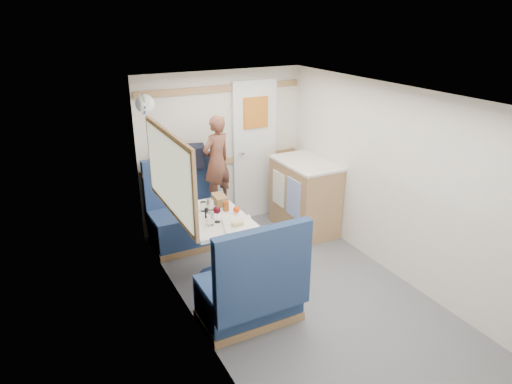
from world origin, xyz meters
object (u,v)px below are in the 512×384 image
cheese_block (238,223)px  pepper_grinder (207,213)px  dome_light (145,104)px  tray (238,225)px  beer_glass (226,206)px  bench_far (187,221)px  tumbler_right (210,205)px  duffel_bag (182,157)px  wine_glass (217,211)px  person (217,161)px  bread_loaf (220,200)px  tumbler_left (211,219)px  dinette_table (214,229)px  bench_near (252,294)px  orange_fruit (236,209)px  tumbler_mid (203,206)px  galley_counter (304,196)px

cheese_block → pepper_grinder: (-0.19, 0.34, 0.01)m
dome_light → pepper_grinder: size_ratio=1.97×
tray → beer_glass: bearing=84.1°
bench_far → tumbler_right: (0.03, -0.71, 0.48)m
duffel_bag → beer_glass: 1.09m
tray → wine_glass: wine_glass is taller
person → bread_loaf: (-0.22, -0.59, -0.23)m
tumbler_left → person: bearing=64.1°
dinette_table → beer_glass: bearing=20.1°
bench_near → tray: size_ratio=2.80×
dinette_table → cheese_block: cheese_block is taller
bench_far → bread_loaf: size_ratio=4.56×
dome_light → bread_loaf: bearing=-46.0°
orange_fruit → wine_glass: bearing=-161.0°
wine_glass → bread_loaf: (0.20, 0.42, -0.08)m
dome_light → person: 1.09m
tumbler_right → cheese_block: bearing=-80.6°
bench_far → cheese_block: bench_far is taller
duffel_bag → bread_loaf: bearing=-67.2°
dome_light → tumbler_right: 1.27m
orange_fruit → tumbler_mid: (-0.27, 0.23, -0.00)m
wine_glass → tumbler_right: (0.05, 0.31, -0.06)m
duffel_bag → tumbler_mid: (-0.11, -0.96, -0.26)m
cheese_block → tray: bearing=56.2°
person → tumbler_left: 1.16m
person → wine_glass: bearing=46.5°
orange_fruit → pepper_grinder: size_ratio=0.69×
tumbler_left → bread_loaf: size_ratio=0.53×
bench_near → pepper_grinder: size_ratio=10.34×
wine_glass → tumbler_right: bearing=80.7°
cheese_block → pepper_grinder: size_ratio=1.09×
bench_near → bread_loaf: 1.23m
bench_far → duffel_bag: duffel_bag is taller
galley_counter → duffel_bag: (-1.40, 0.57, 0.56)m
dinette_table → galley_counter: size_ratio=1.00×
dome_light → beer_glass: bearing=-54.7°
tumbler_mid → beer_glass: 0.24m
person → bread_loaf: person is taller
orange_fruit → beer_glass: beer_glass is taller
orange_fruit → cheese_block: orange_fruit is taller
tray → beer_glass: size_ratio=3.65×
duffel_bag → pepper_grinder: 1.16m
orange_fruit → cheese_block: 0.30m
galley_counter → tumbler_right: 1.53m
person → tray: 1.23m
person → orange_fruit: person is taller
dinette_table → galley_counter: galley_counter is taller
dinette_table → tumbler_right: bearing=79.7°
cheese_block → tumbler_right: (-0.08, 0.50, 0.02)m
bench_far → duffel_bag: size_ratio=1.97×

